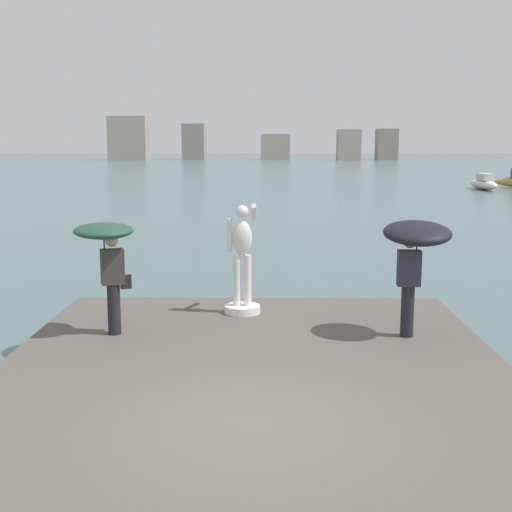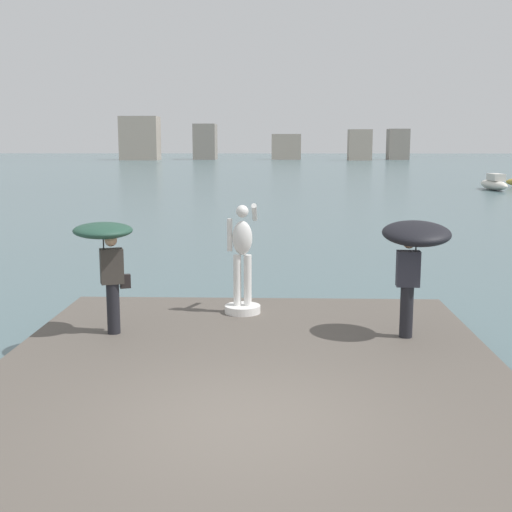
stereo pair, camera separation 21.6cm
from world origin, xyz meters
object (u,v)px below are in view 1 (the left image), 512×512
Objects in this scene: onlooker_right at (415,243)px; onlooker_left at (107,247)px; statue_white_figure at (242,269)px; boat_mid at (484,183)px.

onlooker_left is at bearing 179.64° from onlooker_right.
statue_white_figure is at bearing 152.48° from onlooker_right.
boat_mid is (17.73, 40.88, -0.76)m from statue_white_figure.
statue_white_figure is at bearing 34.00° from onlooker_left.
onlooker_left is at bearing -115.22° from boat_mid.
onlooker_right is at bearing -0.36° from onlooker_left.
boat_mid is at bearing 64.78° from onlooker_left.
onlooker_left reaches higher than boat_mid.
onlooker_left is 0.37× the size of boat_mid.
onlooker_left is (-2.23, -1.50, 0.65)m from statue_white_figure.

